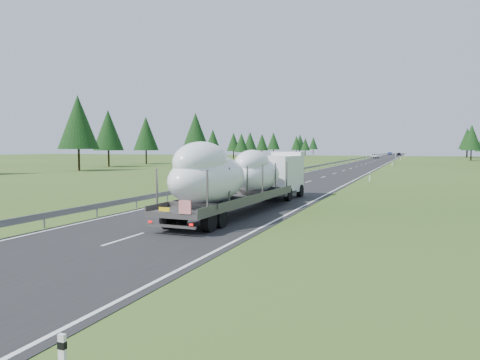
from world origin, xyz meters
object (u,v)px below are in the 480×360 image
(boat_truck, at_px, (243,176))
(distant_car_dark, at_px, (399,154))
(distant_van, at_px, (375,156))
(distant_car_blue, at_px, (390,154))
(highway_sign, at_px, (396,157))

(boat_truck, height_order, distant_car_dark, boat_truck)
(distant_van, bearing_deg, distant_car_blue, 83.50)
(highway_sign, xyz_separation_m, distant_car_blue, (-9.22, 147.67, -1.05))
(distant_car_blue, bearing_deg, boat_truck, -83.84)
(boat_truck, xyz_separation_m, distant_van, (-4.75, 148.44, -1.36))
(boat_truck, height_order, distant_van, boat_truck)
(highway_sign, xyz_separation_m, boat_truck, (-5.42, -79.13, 0.41))
(highway_sign, distance_m, distant_van, 70.06)
(distant_van, height_order, distant_car_blue, distant_van)
(boat_truck, relative_size, distant_car_blue, 4.21)
(highway_sign, relative_size, boat_truck, 0.13)
(distant_car_dark, bearing_deg, distant_car_blue, 108.86)
(distant_van, xyz_separation_m, distant_car_blue, (0.95, 78.36, -0.10))
(distant_van, relative_size, distant_car_dark, 1.40)
(boat_truck, bearing_deg, distant_car_dark, 89.68)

